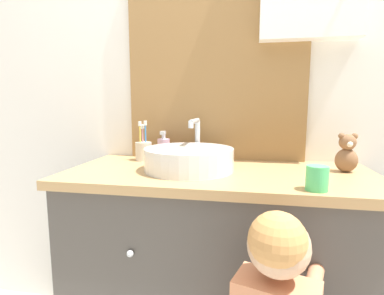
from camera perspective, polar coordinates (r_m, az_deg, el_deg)
wall_back at (r=1.49m, az=7.19°, el=13.62°), size 3.20×0.18×2.50m
vanity_counter at (r=1.38m, az=4.83°, el=-22.39°), size 1.23×0.56×0.87m
sink_basin at (r=1.22m, az=-0.50°, el=-2.04°), size 0.36×0.41×0.20m
toothbrush_holder at (r=1.45m, az=-9.20°, el=-0.53°), size 0.08×0.08×0.19m
soap_dispenser at (r=1.44m, az=-5.41°, el=-0.26°), size 0.06×0.06×0.14m
teddy_bear at (r=1.33m, az=27.40°, el=-1.05°), size 0.09×0.07×0.16m
drinking_cup at (r=1.01m, az=22.72°, el=-5.41°), size 0.07×0.07×0.08m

